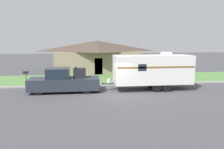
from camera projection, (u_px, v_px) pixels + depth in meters
name	position (u px, v px, depth m)	size (l,w,h in m)	color
ground_plane	(115.00, 95.00, 17.29)	(120.00, 120.00, 0.00)	#47474C
curb_strip	(109.00, 85.00, 20.96)	(80.00, 0.30, 0.14)	#999993
lawn_strip	(106.00, 79.00, 24.54)	(80.00, 7.00, 0.03)	#568442
house_across_street	(97.00, 56.00, 30.48)	(11.90, 6.95, 4.28)	gray
pickup_truck	(64.00, 81.00, 18.17)	(5.87, 2.03, 2.10)	black
travel_trailer	(152.00, 69.00, 18.98)	(7.79, 2.27, 3.29)	black
mailbox	(26.00, 75.00, 20.54)	(0.48, 0.20, 1.41)	brown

